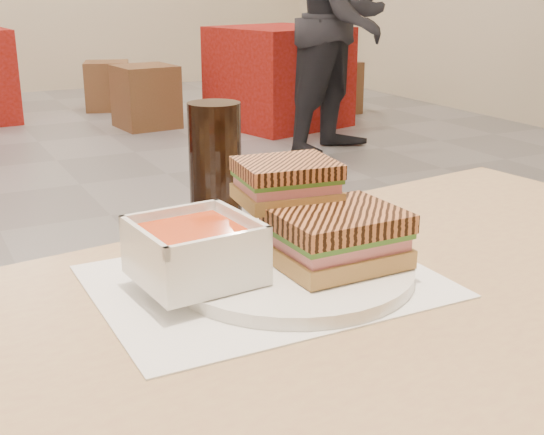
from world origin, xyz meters
name	(u,v)px	position (x,y,z in m)	size (l,w,h in m)	color
tray_liner	(265,281)	(0.00, -2.00, 0.75)	(0.35, 0.27, 0.00)	white
plate	(292,271)	(0.03, -2.01, 0.76)	(0.26, 0.26, 0.01)	white
soup_bowl	(195,253)	(-0.07, -2.00, 0.79)	(0.12, 0.12, 0.06)	white
panini_lower	(337,237)	(0.07, -2.03, 0.80)	(0.13, 0.11, 0.06)	#A7773B
panini_upper	(286,181)	(0.05, -1.95, 0.84)	(0.12, 0.10, 0.05)	#A7773B
cola_glass	(215,159)	(0.05, -1.75, 0.83)	(0.07, 0.07, 0.15)	black
bg_table_1	(279,77)	(2.27, 2.29, 0.37)	(1.01, 1.01, 0.74)	maroon
bg_chair_1l	(146,97)	(1.34, 2.66, 0.23)	(0.45, 0.45, 0.46)	brown
bg_chair_1r	(332,88)	(2.92, 2.56, 0.21)	(0.43, 0.43, 0.42)	brown
bg_chair_2r	(108,86)	(1.30, 3.59, 0.20)	(0.46, 0.46, 0.41)	brown
patron_b	(346,19)	(2.23, 1.31, 0.83)	(1.01, 0.92, 1.67)	black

